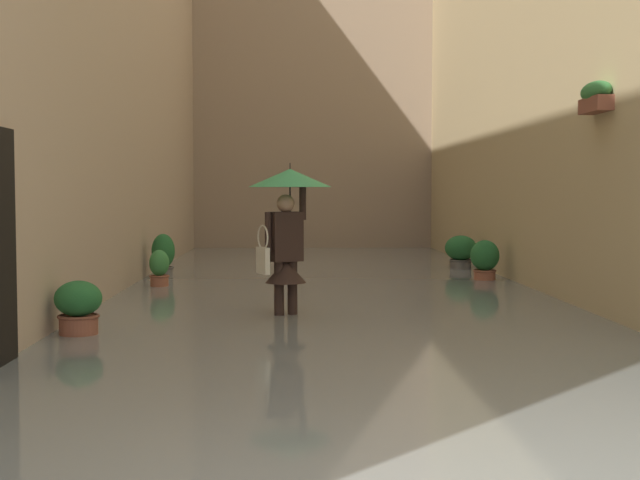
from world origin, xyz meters
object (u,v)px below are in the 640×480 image
person_wading (288,212)px  potted_plant_near_right (163,258)px  potted_plant_mid_right (78,311)px  potted_plant_near_left (461,253)px  potted_plant_far_right (159,272)px  potted_plant_far_left (485,262)px

person_wading → potted_plant_near_right: 5.23m
person_wading → potted_plant_mid_right: bearing=32.5°
person_wading → potted_plant_mid_right: (2.20, 1.40, -1.00)m
potted_plant_near_right → potted_plant_near_left: (-5.50, -1.56, -0.02)m
potted_plant_mid_right → potted_plant_near_right: 6.07m
potted_plant_near_right → potted_plant_far_right: potted_plant_near_right is taller
person_wading → potted_plant_near_right: size_ratio=2.20×
potted_plant_near_right → potted_plant_far_right: size_ratio=1.25×
person_wading → potted_plant_near_left: size_ratio=2.52×
potted_plant_far_left → potted_plant_far_right: (5.36, 0.85, -0.08)m
potted_plant_mid_right → potted_plant_far_left: potted_plant_far_left is taller
potted_plant_mid_right → potted_plant_near_left: size_ratio=0.90×
potted_plant_far_left → potted_plant_near_left: potted_plant_far_left is taller
potted_plant_near_right → potted_plant_far_right: (-0.14, 1.41, -0.11)m
potted_plant_mid_right → potted_plant_far_right: size_ratio=0.99×
potted_plant_mid_right → potted_plant_far_left: (-5.52, -5.51, 0.07)m
potted_plant_near_left → potted_plant_near_right: bearing=15.8°
potted_plant_near_right → potted_plant_far_left: size_ratio=1.11×
person_wading → potted_plant_near_left: person_wading is taller
person_wading → potted_plant_near_left: 7.12m
potted_plant_mid_right → potted_plant_far_right: (-0.16, -4.66, -0.01)m
person_wading → potted_plant_mid_right: size_ratio=2.79×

